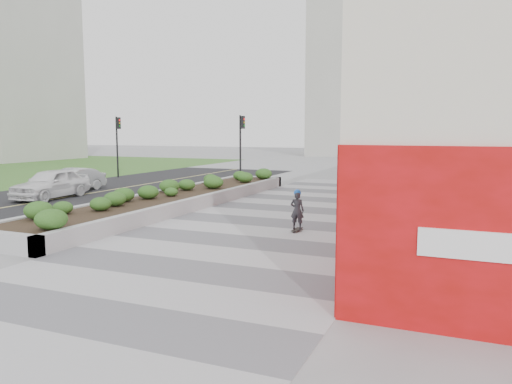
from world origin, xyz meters
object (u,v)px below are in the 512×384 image
Objects in this scene: planter at (176,197)px; car_silver at (72,180)px; car_white at (51,184)px; traffic_signal_far at (118,138)px; traffic_signal_near at (241,138)px; skateboarder at (297,210)px.

car_silver is (-7.94, 2.36, 0.20)m from planter.
car_white is (-6.83, -0.22, 0.30)m from planter.
car_white is at bearing -68.14° from traffic_signal_far.
planter is at bearing -12.82° from car_silver.
planter is 4.29× the size of traffic_signal_far.
traffic_signal_near is 3.06× the size of skateboarder.
skateboarder reaches higher than car_silver.
traffic_signal_near is 12.04m from car_white.
planter is at bearing 153.45° from skateboarder.
skateboarder is at bearing -16.98° from car_white.
planter is 15.00m from traffic_signal_far.
car_silver is at bearing 163.46° from planter.
car_silver reaches higher than planter.
traffic_signal_near reaches higher than planter.
traffic_signal_far is at bearing 107.15° from car_white.
skateboarder is at bearing -25.60° from planter.
traffic_signal_far is (-9.20, -0.50, 0.00)m from traffic_signal_near.
traffic_signal_far is 11.19m from car_white.
traffic_signal_near and traffic_signal_far have the same top height.
car_white is 1.13× the size of car_silver.
traffic_signal_far is 3.06× the size of skateboarder.
skateboarder is (17.43, -13.11, -2.06)m from traffic_signal_far.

